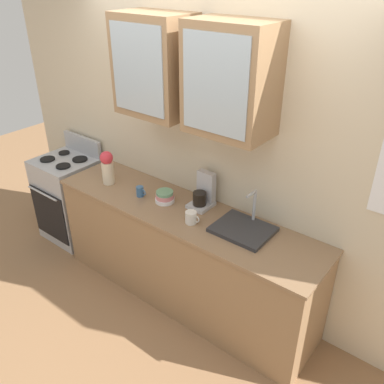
{
  "coord_description": "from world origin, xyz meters",
  "views": [
    {
      "loc": [
        1.8,
        -2.15,
        2.65
      ],
      "look_at": [
        0.1,
        0.0,
        1.11
      ],
      "focal_mm": 38.4,
      "sensor_mm": 36.0,
      "label": 1
    }
  ],
  "objects_px": {
    "cup_near_bowls": "(140,191)",
    "cup_near_sink": "(191,217)",
    "coffee_maker": "(203,194)",
    "sink_faucet": "(243,228)",
    "bowl_stack": "(165,197)",
    "vase": "(107,167)",
    "stove_range": "(70,198)"
  },
  "relations": [
    {
      "from": "sink_faucet",
      "to": "vase",
      "type": "distance_m",
      "value": 1.37
    },
    {
      "from": "cup_near_sink",
      "to": "coffee_maker",
      "type": "xyz_separation_m",
      "value": [
        -0.09,
        0.27,
        0.06
      ]
    },
    {
      "from": "sink_faucet",
      "to": "coffee_maker",
      "type": "relative_size",
      "value": 1.46
    },
    {
      "from": "vase",
      "to": "coffee_maker",
      "type": "distance_m",
      "value": 0.93
    },
    {
      "from": "cup_near_bowls",
      "to": "stove_range",
      "type": "bearing_deg",
      "value": 177.96
    },
    {
      "from": "sink_faucet",
      "to": "cup_near_sink",
      "type": "relative_size",
      "value": 3.38
    },
    {
      "from": "stove_range",
      "to": "cup_near_sink",
      "type": "height_order",
      "value": "stove_range"
    },
    {
      "from": "cup_near_sink",
      "to": "coffee_maker",
      "type": "distance_m",
      "value": 0.29
    },
    {
      "from": "bowl_stack",
      "to": "coffee_maker",
      "type": "relative_size",
      "value": 0.56
    },
    {
      "from": "coffee_maker",
      "to": "sink_faucet",
      "type": "bearing_deg",
      "value": -13.47
    },
    {
      "from": "sink_faucet",
      "to": "bowl_stack",
      "type": "height_order",
      "value": "sink_faucet"
    },
    {
      "from": "vase",
      "to": "cup_near_sink",
      "type": "bearing_deg",
      "value": -2.83
    },
    {
      "from": "sink_faucet",
      "to": "stove_range",
      "type": "bearing_deg",
      "value": -178.26
    },
    {
      "from": "cup_near_bowls",
      "to": "coffee_maker",
      "type": "distance_m",
      "value": 0.56
    },
    {
      "from": "cup_near_bowls",
      "to": "coffee_maker",
      "type": "xyz_separation_m",
      "value": [
        0.51,
        0.21,
        0.06
      ]
    },
    {
      "from": "sink_faucet",
      "to": "bowl_stack",
      "type": "bearing_deg",
      "value": -176.77
    },
    {
      "from": "sink_faucet",
      "to": "vase",
      "type": "height_order",
      "value": "vase"
    },
    {
      "from": "sink_faucet",
      "to": "bowl_stack",
      "type": "relative_size",
      "value": 2.61
    },
    {
      "from": "vase",
      "to": "cup_near_bowls",
      "type": "bearing_deg",
      "value": 0.57
    },
    {
      "from": "sink_faucet",
      "to": "cup_near_bowls",
      "type": "xyz_separation_m",
      "value": [
        -0.97,
        -0.1,
        0.02
      ]
    },
    {
      "from": "sink_faucet",
      "to": "cup_near_sink",
      "type": "height_order",
      "value": "sink_faucet"
    },
    {
      "from": "sink_faucet",
      "to": "cup_near_bowls",
      "type": "relative_size",
      "value": 4.23
    },
    {
      "from": "sink_faucet",
      "to": "coffee_maker",
      "type": "distance_m",
      "value": 0.48
    },
    {
      "from": "bowl_stack",
      "to": "stove_range",
      "type": "bearing_deg",
      "value": -179.09
    },
    {
      "from": "bowl_stack",
      "to": "vase",
      "type": "relative_size",
      "value": 0.53
    },
    {
      "from": "stove_range",
      "to": "cup_near_bowls",
      "type": "height_order",
      "value": "stove_range"
    },
    {
      "from": "cup_near_bowls",
      "to": "cup_near_sink",
      "type": "bearing_deg",
      "value": -5.07
    },
    {
      "from": "coffee_maker",
      "to": "cup_near_sink",
      "type": "bearing_deg",
      "value": -72.04
    },
    {
      "from": "bowl_stack",
      "to": "cup_near_sink",
      "type": "relative_size",
      "value": 1.3
    },
    {
      "from": "bowl_stack",
      "to": "vase",
      "type": "xyz_separation_m",
      "value": [
        -0.62,
        -0.07,
        0.11
      ]
    },
    {
      "from": "sink_faucet",
      "to": "cup_near_bowls",
      "type": "bearing_deg",
      "value": -173.9
    },
    {
      "from": "stove_range",
      "to": "bowl_stack",
      "type": "distance_m",
      "value": 1.44
    }
  ]
}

